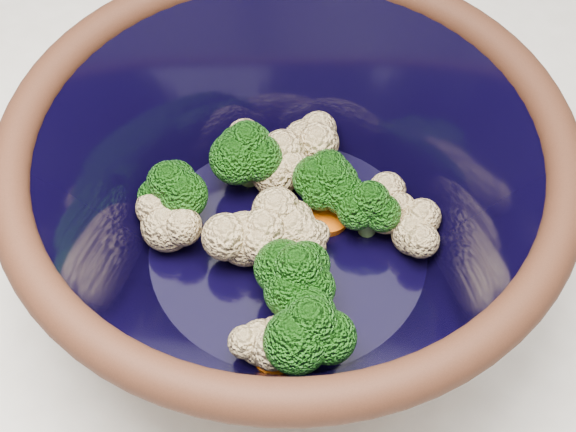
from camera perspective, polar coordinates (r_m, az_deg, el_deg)
mixing_bowl at (r=0.47m, az=0.00°, el=0.97°), size 0.31×0.31×0.14m
vegetable_pile at (r=0.48m, az=-0.22°, el=-0.15°), size 0.17×0.17×0.06m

